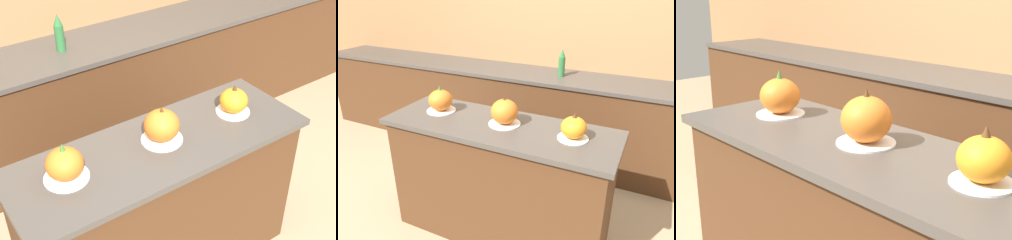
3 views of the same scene
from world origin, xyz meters
TOP-DOWN VIEW (x-y plane):
  - pumpkin_cake_left at (-0.50, 0.04)m, footprint 0.21×0.21m
  - pumpkin_cake_center at (0.03, 0.03)m, footprint 0.22×0.22m
  - pumpkin_cake_right at (0.51, 0.02)m, footprint 0.19×0.19m

SIDE VIEW (x-z plane):
  - pumpkin_cake_right at x=0.51m, z-range 0.91..1.09m
  - pumpkin_cake_left at x=-0.50m, z-range 0.91..1.11m
  - pumpkin_cake_center at x=0.03m, z-range 0.91..1.11m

